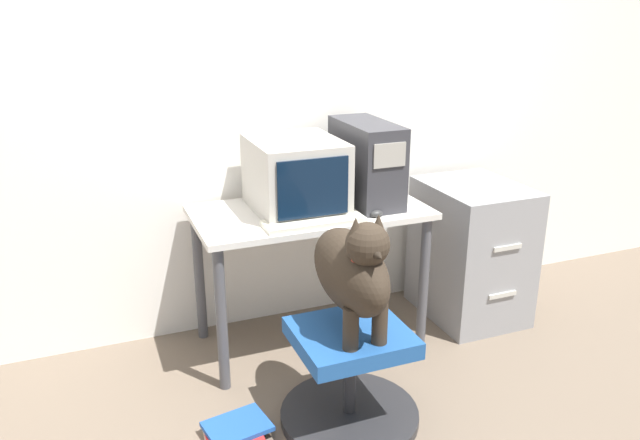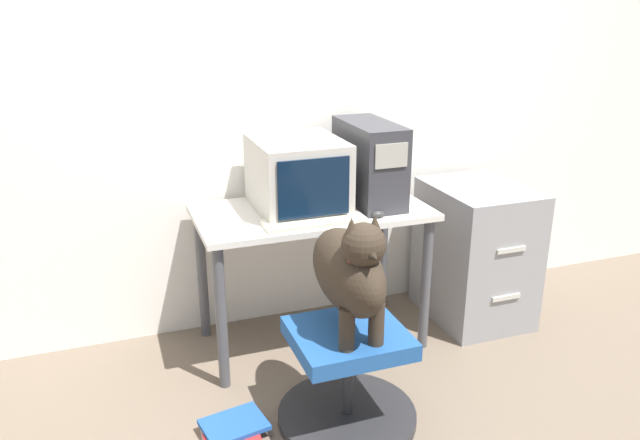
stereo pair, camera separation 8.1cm
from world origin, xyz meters
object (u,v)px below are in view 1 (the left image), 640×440
Objects in this scene: dog at (353,269)px; filing_cabinet at (471,251)px; book_stack_floor at (234,432)px; crt_monitor at (295,175)px; keyboard at (314,221)px; pc_tower at (366,162)px; office_chair at (350,378)px.

filing_cabinet is at bearing 32.33° from dog.
filing_cabinet reaches higher than book_stack_floor.
keyboard is (0.00, -0.23, -0.16)m from crt_monitor.
filing_cabinet is (1.02, 0.64, -0.32)m from dog.
pc_tower reaches higher than keyboard.
filing_cabinet is (1.02, 0.64, 0.18)m from office_chair.
crt_monitor is at bearing 88.77° from office_chair.
crt_monitor reaches higher than office_chair.
pc_tower is at bearing 175.78° from filing_cabinet.
pc_tower is 1.04× the size of keyboard.
crt_monitor is 0.90× the size of dog.
pc_tower is 0.82× the size of office_chair.
dog is at bearing -119.06° from pc_tower.
pc_tower is 0.84m from filing_cabinet.
crt_monitor is 1.71× the size of book_stack_floor.
book_stack_floor is at bearing -141.26° from keyboard.
office_chair is (-0.02, -0.46, -0.54)m from keyboard.
book_stack_floor is at bearing 173.27° from office_chair.
office_chair is (-0.38, -0.68, -0.73)m from pc_tower.
dog is 1.91× the size of book_stack_floor.
filing_cabinet is 2.68× the size of book_stack_floor.
keyboard is at bearing 87.76° from dog.
office_chair is at bearing -91.23° from crt_monitor.
office_chair is at bearing -6.73° from book_stack_floor.
filing_cabinet is (1.00, 0.17, -0.36)m from keyboard.
crt_monitor is at bearing 178.20° from pc_tower.
book_stack_floor is at bearing -128.18° from crt_monitor.
office_chair is 1.21m from filing_cabinet.
crt_monitor is at bearing 88.78° from dog.
dog is at bearing -90.00° from office_chair.
keyboard reaches higher than office_chair.
office_chair is (-0.01, -0.70, -0.70)m from crt_monitor.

